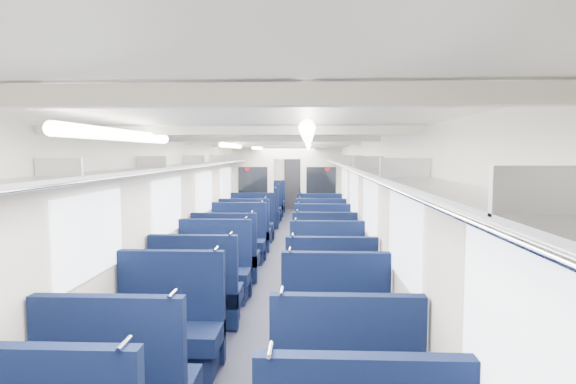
% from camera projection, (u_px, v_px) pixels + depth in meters
% --- Properties ---
extents(floor, '(2.80, 18.00, 0.01)m').
position_uv_depth(floor, '(280.00, 261.00, 9.46)').
color(floor, black).
rests_on(floor, ground).
extents(ceiling, '(2.80, 18.00, 0.01)m').
position_uv_depth(ceiling, '(280.00, 143.00, 9.27)').
color(ceiling, silver).
rests_on(ceiling, wall_left).
extents(wall_left, '(0.02, 18.00, 2.35)m').
position_uv_depth(wall_left, '(210.00, 202.00, 9.43)').
color(wall_left, beige).
rests_on(wall_left, floor).
extents(dado_left, '(0.03, 17.90, 0.70)m').
position_uv_depth(dado_left, '(211.00, 243.00, 9.49)').
color(dado_left, black).
rests_on(dado_left, floor).
extents(wall_right, '(0.02, 18.00, 2.35)m').
position_uv_depth(wall_right, '(351.00, 203.00, 9.30)').
color(wall_right, beige).
rests_on(wall_right, floor).
extents(dado_right, '(0.03, 17.90, 0.70)m').
position_uv_depth(dado_right, '(350.00, 244.00, 9.37)').
color(dado_right, black).
rests_on(dado_right, floor).
extents(wall_far, '(2.80, 0.02, 2.35)m').
position_uv_depth(wall_far, '(294.00, 178.00, 18.33)').
color(wall_far, beige).
rests_on(wall_far, floor).
extents(luggage_rack_left, '(0.36, 17.40, 0.18)m').
position_uv_depth(luggage_rack_left, '(219.00, 162.00, 9.35)').
color(luggage_rack_left, '#B2B5BA').
rests_on(luggage_rack_left, wall_left).
extents(luggage_rack_right, '(0.36, 17.40, 0.18)m').
position_uv_depth(luggage_rack_right, '(342.00, 162.00, 9.25)').
color(luggage_rack_right, '#B2B5BA').
rests_on(luggage_rack_right, wall_right).
extents(windows, '(2.78, 15.60, 0.75)m').
position_uv_depth(windows, '(279.00, 192.00, 8.89)').
color(windows, white).
rests_on(windows, wall_left).
extents(ceiling_fittings, '(2.70, 16.06, 0.11)m').
position_uv_depth(ceiling_fittings, '(279.00, 146.00, 9.01)').
color(ceiling_fittings, beige).
rests_on(ceiling_fittings, ceiling).
extents(end_door, '(0.75, 0.06, 2.00)m').
position_uv_depth(end_door, '(294.00, 183.00, 18.28)').
color(end_door, black).
rests_on(end_door, floor).
extents(bulkhead, '(2.80, 0.10, 2.35)m').
position_uv_depth(bulkhead, '(287.00, 189.00, 12.20)').
color(bulkhead, beige).
rests_on(bulkhead, floor).
extents(seat_6, '(1.08, 0.60, 1.21)m').
position_uv_depth(seat_6, '(168.00, 333.00, 4.69)').
color(seat_6, '#0A1434').
rests_on(seat_6, floor).
extents(seat_7, '(1.08, 0.60, 1.21)m').
position_uv_depth(seat_7, '(336.00, 337.00, 4.61)').
color(seat_7, '#0A1434').
rests_on(seat_7, floor).
extents(seat_8, '(1.08, 0.60, 1.21)m').
position_uv_depth(seat_8, '(197.00, 297.00, 5.89)').
color(seat_8, '#0A1434').
rests_on(seat_8, floor).
extents(seat_9, '(1.08, 0.60, 1.21)m').
position_uv_depth(seat_9, '(331.00, 300.00, 5.76)').
color(seat_9, '#0A1434').
rests_on(seat_9, floor).
extents(seat_10, '(1.08, 0.60, 1.21)m').
position_uv_depth(seat_10, '(214.00, 275.00, 6.95)').
color(seat_10, '#0A1434').
rests_on(seat_10, floor).
extents(seat_11, '(1.08, 0.60, 1.21)m').
position_uv_depth(seat_11, '(327.00, 278.00, 6.78)').
color(seat_11, '#0A1434').
rests_on(seat_11, floor).
extents(seat_12, '(1.08, 0.60, 1.21)m').
position_uv_depth(seat_12, '(226.00, 259.00, 7.97)').
color(seat_12, '#0A1434').
rests_on(seat_12, floor).
extents(seat_13, '(1.08, 0.60, 1.21)m').
position_uv_depth(seat_13, '(324.00, 258.00, 8.09)').
color(seat_13, '#0A1434').
rests_on(seat_13, floor).
extents(seat_14, '(1.08, 0.60, 1.21)m').
position_uv_depth(seat_14, '(238.00, 244.00, 9.34)').
color(seat_14, '#0A1434').
rests_on(seat_14, floor).
extents(seat_15, '(1.08, 0.60, 1.21)m').
position_uv_depth(seat_15, '(323.00, 246.00, 9.08)').
color(seat_15, '#0A1434').
rests_on(seat_15, floor).
extents(seat_16, '(1.08, 0.60, 1.21)m').
position_uv_depth(seat_16, '(245.00, 235.00, 10.39)').
color(seat_16, '#0A1434').
rests_on(seat_16, floor).
extents(seat_17, '(1.08, 0.60, 1.21)m').
position_uv_depth(seat_17, '(321.00, 234.00, 10.41)').
color(seat_17, '#0A1434').
rests_on(seat_17, floor).
extents(seat_18, '(1.08, 0.60, 1.21)m').
position_uv_depth(seat_18, '(252.00, 226.00, 11.62)').
color(seat_18, '#0A1434').
rests_on(seat_18, floor).
extents(seat_19, '(1.08, 0.60, 1.21)m').
position_uv_depth(seat_19, '(320.00, 227.00, 11.42)').
color(seat_19, '#0A1434').
rests_on(seat_19, floor).
extents(seat_20, '(1.08, 0.60, 1.21)m').
position_uv_depth(seat_20, '(260.00, 215.00, 13.57)').
color(seat_20, '#0A1434').
rests_on(seat_20, floor).
extents(seat_21, '(1.08, 0.60, 1.21)m').
position_uv_depth(seat_21, '(318.00, 216.00, 13.52)').
color(seat_21, '#0A1434').
rests_on(seat_21, floor).
extents(seat_22, '(1.08, 0.60, 1.21)m').
position_uv_depth(seat_22, '(264.00, 210.00, 14.79)').
color(seat_22, '#0A1434').
rests_on(seat_22, floor).
extents(seat_23, '(1.08, 0.60, 1.21)m').
position_uv_depth(seat_23, '(317.00, 211.00, 14.59)').
color(seat_23, '#0A1434').
rests_on(seat_23, floor).
extents(seat_24, '(1.08, 0.60, 1.21)m').
position_uv_depth(seat_24, '(267.00, 206.00, 15.98)').
color(seat_24, '#0A1434').
rests_on(seat_24, floor).
extents(seat_25, '(1.08, 0.60, 1.21)m').
position_uv_depth(seat_25, '(317.00, 207.00, 15.75)').
color(seat_25, '#0A1434').
rests_on(seat_25, floor).
extents(seat_26, '(1.08, 0.60, 1.21)m').
position_uv_depth(seat_26, '(270.00, 203.00, 16.95)').
color(seat_26, '#0A1434').
rests_on(seat_26, floor).
extents(seat_27, '(1.08, 0.60, 1.21)m').
position_uv_depth(seat_27, '(316.00, 203.00, 17.01)').
color(seat_27, '#0A1434').
rests_on(seat_27, floor).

